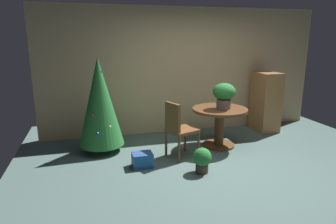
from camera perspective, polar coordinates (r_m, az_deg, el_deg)
name	(u,v)px	position (r m, az deg, el deg)	size (l,w,h in m)	color
ground_plane	(228,171)	(4.75, 11.40, -10.94)	(6.60, 6.60, 0.00)	#4C6660
back_wall_panel	(184,71)	(6.39, 3.16, 7.86)	(6.00, 0.10, 2.60)	tan
round_dining_table	(220,120)	(5.58, 9.83, -1.49)	(1.01, 1.01, 0.73)	brown
flower_vase	(224,94)	(5.46, 10.68, 3.44)	(0.41, 0.41, 0.47)	#665B51
wooden_chair_left_near	(178,127)	(4.97, 2.01, -2.95)	(0.57, 0.54, 0.96)	brown
holiday_tree	(100,102)	(5.30, -12.94, 1.88)	(0.79, 0.79, 1.67)	brown
gift_box_blue	(142,160)	(4.78, -4.92, -9.10)	(0.32, 0.26, 0.23)	#1E569E
wooden_cabinet	(265,102)	(6.79, 18.15, 1.86)	(0.46, 0.61, 1.27)	#9E6B3D
potted_plant	(202,159)	(4.55, 6.55, -8.96)	(0.28, 0.28, 0.39)	#4C382D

